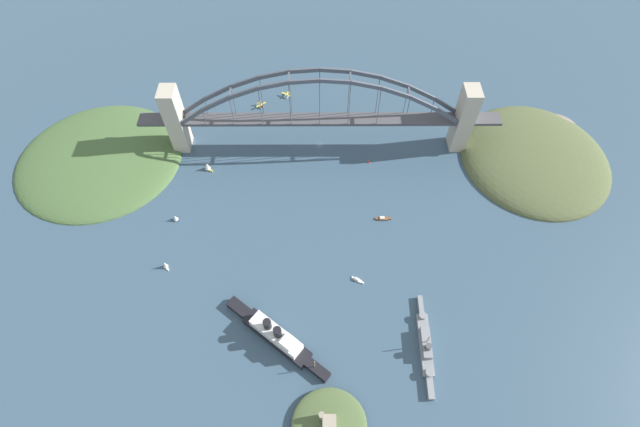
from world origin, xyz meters
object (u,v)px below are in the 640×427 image
Objects in this scene: harbor_arch_bridge at (320,117)px; small_boat_4 at (207,166)px; channel_marker_buoy at (369,161)px; seaplane_second_in_formation at (261,105)px; fort_island_mid_harbor at (329,424)px; seaplane_taxiing_near_bridge at (287,95)px; ocean_liner at (276,336)px; small_boat_3 at (175,218)px; small_boat_1 at (165,265)px; small_boat_2 at (383,218)px; naval_cruiser at (426,345)px; small_boat_0 at (357,280)px.

small_boat_4 is (95.31, 28.22, -28.98)m from harbor_arch_bridge.
seaplane_second_in_formation is at bearing -35.63° from channel_marker_buoy.
fort_island_mid_harbor reaches higher than seaplane_taxiing_near_bridge.
ocean_liner reaches higher than seaplane_taxiing_near_bridge.
ocean_liner is 127.56m from small_boat_3.
harbor_arch_bridge is 169.08m from small_boat_1.
seaplane_taxiing_near_bridge is at bearing -89.34° from ocean_liner.
small_boat_3 reaches higher than small_boat_2.
small_boat_1 is at bearing 79.29° from small_boat_4.
ocean_liner is 1.04× the size of naval_cruiser.
harbor_arch_bridge is 231.51m from fort_island_mid_harbor.
ocean_liner is 171.39m from channel_marker_buoy.
naval_cruiser is 224.80m from small_boat_4.
fort_island_mid_harbor is 296.59m from seaplane_taxiing_near_bridge.
seaplane_taxiing_near_bridge is 166.07m from small_boat_2.
small_boat_2 is at bearing -129.25° from ocean_liner.
naval_cruiser is 79.74m from fort_island_mid_harbor.
harbor_arch_bridge is 33.44× the size of small_boat_0.
small_boat_0 is 161.18m from small_boat_4.
small_boat_1 is at bearing -18.15° from naval_cruiser.
harbor_arch_bridge is 24.77× the size of small_boat_2.
harbor_arch_bridge is at bearing -132.78° from small_boat_1.
harbor_arch_bridge reaches higher than small_boat_1.
channel_marker_buoy is (-15.55, -112.73, 0.36)m from small_boat_0.
harbor_arch_bridge reaches higher than small_boat_3.
harbor_arch_bridge is at bearing -58.20° from small_boat_2.
seaplane_second_in_formation reaches higher than small_boat_0.
ocean_liner reaches higher than naval_cruiser.
seaplane_taxiing_near_bridge is 206.62m from small_boat_0.
harbor_arch_bridge is 109.78× the size of channel_marker_buoy.
harbor_arch_bridge is at bearing -163.51° from small_boat_4.
small_boat_0 is at bearing 106.53° from seaplane_taxiing_near_bridge.
fort_island_mid_harbor is 190.27m from small_boat_3.
seaplane_second_in_formation is at bearing -50.89° from small_boat_2.
naval_cruiser is 64.18m from small_boat_0.
small_boat_2 is (-78.73, -96.35, -4.90)m from ocean_liner.
small_boat_0 is 1.31× the size of small_boat_3.
harbor_arch_bridge is 139.76m from small_boat_0.
naval_cruiser is at bearing 176.76° from ocean_liner.
small_boat_4 is 137.92m from channel_marker_buoy.
seaplane_second_in_formation is 87.44m from small_boat_4.
small_boat_3 is at bearing 60.74° from seaplane_taxiing_near_bridge.
ocean_liner reaches higher than seaplane_second_in_formation.
small_boat_0 is 140.38m from small_boat_1.
seaplane_second_in_formation is 167.26m from small_boat_2.
small_boat_3 is at bearing -51.60° from fort_island_mid_harbor.
seaplane_taxiing_near_bridge is at bearing -60.60° from small_boat_2.
channel_marker_buoy is at bearing -158.97° from small_boat_3.
small_boat_0 is 113.80m from channel_marker_buoy.
small_boat_2 is 59.77m from channel_marker_buoy.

